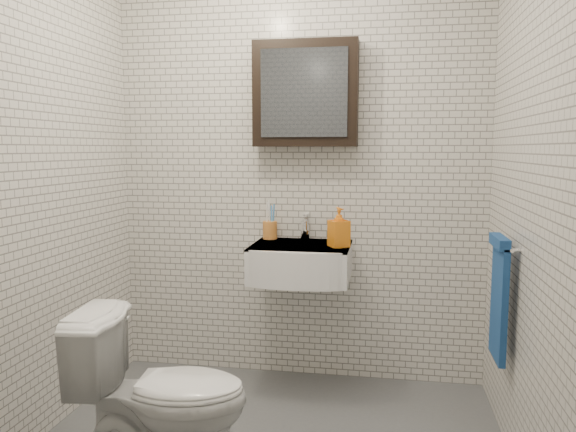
{
  "coord_description": "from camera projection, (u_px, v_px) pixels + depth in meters",
  "views": [
    {
      "loc": [
        0.52,
        -2.32,
        1.39
      ],
      "look_at": [
        0.03,
        0.45,
        1.05
      ],
      "focal_mm": 35.0,
      "sensor_mm": 36.0,
      "label": 1
    }
  ],
  "objects": [
    {
      "name": "room_shell",
      "position": [
        262.0,
        130.0,
        2.34
      ],
      "size": [
        2.22,
        2.02,
        2.51
      ],
      "color": "silver",
      "rests_on": "ground"
    },
    {
      "name": "mirror_cabinet",
      "position": [
        306.0,
        94.0,
        3.21
      ],
      "size": [
        0.6,
        0.15,
        0.6
      ],
      "color": "black",
      "rests_on": "room_shell"
    },
    {
      "name": "washbasin",
      "position": [
        300.0,
        262.0,
        3.14
      ],
      "size": [
        0.55,
        0.5,
        0.2
      ],
      "color": "white",
      "rests_on": "room_shell"
    },
    {
      "name": "soap_bottle",
      "position": [
        339.0,
        227.0,
        3.08
      ],
      "size": [
        0.14,
        0.14,
        0.22
      ],
      "primitive_type": "imported",
      "rotation": [
        0.0,
        0.0,
        0.53
      ],
      "color": "orange",
      "rests_on": "washbasin"
    },
    {
      "name": "towel_rail",
      "position": [
        499.0,
        293.0,
        2.6
      ],
      "size": [
        0.09,
        0.3,
        0.58
      ],
      "color": "silver",
      "rests_on": "room_shell"
    },
    {
      "name": "toilet",
      "position": [
        162.0,
        395.0,
        2.35
      ],
      "size": [
        0.75,
        0.48,
        0.72
      ],
      "primitive_type": "imported",
      "rotation": [
        0.0,
        0.0,
        1.67
      ],
      "color": "white",
      "rests_on": "ground"
    },
    {
      "name": "faucet",
      "position": [
        305.0,
        229.0,
        3.31
      ],
      "size": [
        0.06,
        0.2,
        0.15
      ],
      "color": "silver",
      "rests_on": "washbasin"
    },
    {
      "name": "toothbrush_cup",
      "position": [
        270.0,
        229.0,
        3.36
      ],
      "size": [
        0.1,
        0.1,
        0.23
      ],
      "rotation": [
        0.0,
        0.0,
        0.22
      ],
      "color": "#CA7A32",
      "rests_on": "washbasin"
    }
  ]
}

